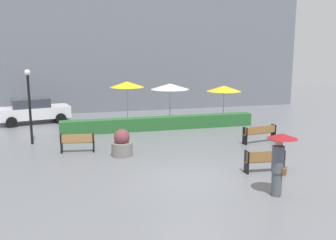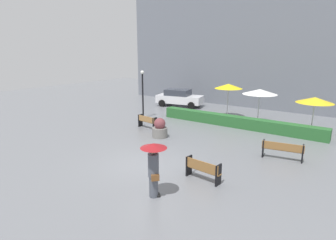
% 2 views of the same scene
% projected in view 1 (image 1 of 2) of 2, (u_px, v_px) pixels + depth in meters
% --- Properties ---
extents(ground_plane, '(60.00, 60.00, 0.00)m').
position_uv_depth(ground_plane, '(192.00, 179.00, 13.30)').
color(ground_plane, slate).
extents(bench_near_right, '(1.55, 0.52, 0.85)m').
position_uv_depth(bench_near_right, '(265.00, 160.00, 13.90)').
color(bench_near_right, olive).
rests_on(bench_near_right, ground).
extents(bench_far_right, '(1.89, 0.63, 0.86)m').
position_uv_depth(bench_far_right, '(260.00, 132.00, 18.32)').
color(bench_far_right, olive).
rests_on(bench_far_right, ground).
extents(bench_far_left, '(1.56, 0.56, 0.85)m').
position_uv_depth(bench_far_left, '(77.00, 141.00, 16.62)').
color(bench_far_left, '#9E7242').
rests_on(bench_far_left, ground).
extents(pedestrian_with_umbrella, '(0.92, 0.92, 2.03)m').
position_uv_depth(pedestrian_with_umbrella, '(279.00, 156.00, 11.50)').
color(pedestrian_with_umbrella, '#4C515B').
rests_on(pedestrian_with_umbrella, ground).
extents(planter_pot, '(0.92, 0.92, 1.18)m').
position_uv_depth(planter_pot, '(122.00, 144.00, 16.09)').
color(planter_pot, slate).
rests_on(planter_pot, ground).
extents(lamp_post, '(0.28, 0.28, 3.63)m').
position_uv_depth(lamp_post, '(29.00, 98.00, 17.76)').
color(lamp_post, black).
rests_on(lamp_post, ground).
extents(patio_umbrella_yellow, '(2.07, 2.07, 2.65)m').
position_uv_depth(patio_umbrella_yellow, '(127.00, 84.00, 22.55)').
color(patio_umbrella_yellow, silver).
rests_on(patio_umbrella_yellow, ground).
extents(patio_umbrella_white, '(2.33, 2.33, 2.51)m').
position_uv_depth(patio_umbrella_white, '(170.00, 87.00, 22.67)').
color(patio_umbrella_white, silver).
rests_on(patio_umbrella_white, ground).
extents(patio_umbrella_yellow_far, '(2.17, 2.17, 2.32)m').
position_uv_depth(patio_umbrella_yellow_far, '(224.00, 89.00, 23.31)').
color(patio_umbrella_yellow_far, silver).
rests_on(patio_umbrella_yellow_far, ground).
extents(hedge_strip, '(11.22, 0.70, 0.74)m').
position_uv_depth(hedge_strip, '(160.00, 123.00, 21.43)').
color(hedge_strip, '#28602D').
rests_on(hedge_strip, ground).
extents(building_facade, '(28.00, 1.20, 11.27)m').
position_uv_depth(building_facade, '(124.00, 35.00, 27.44)').
color(building_facade, slate).
rests_on(building_facade, ground).
extents(parked_car, '(4.47, 2.64, 1.57)m').
position_uv_depth(parked_car, '(34.00, 110.00, 23.27)').
color(parked_car, silver).
rests_on(parked_car, ground).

